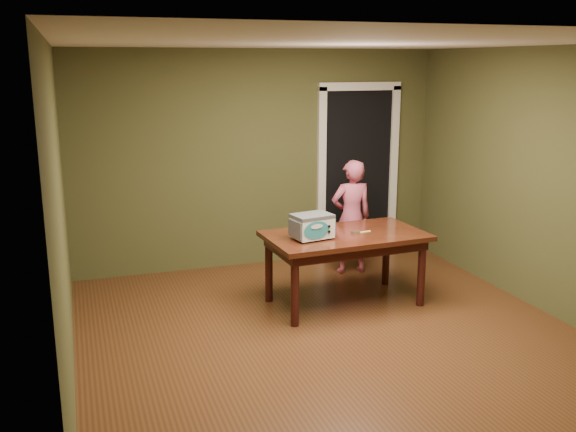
{
  "coord_description": "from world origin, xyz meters",
  "views": [
    {
      "loc": [
        -2.14,
        -4.88,
        2.45
      ],
      "look_at": [
        -0.14,
        1.0,
        0.95
      ],
      "focal_mm": 40.0,
      "sensor_mm": 36.0,
      "label": 1
    }
  ],
  "objects": [
    {
      "name": "floor",
      "position": [
        0.0,
        0.0,
        0.0
      ],
      "size": [
        5.0,
        5.0,
        0.0
      ],
      "primitive_type": "plane",
      "color": "#563218",
      "rests_on": "ground"
    },
    {
      "name": "room_shell",
      "position": [
        0.0,
        0.0,
        1.71
      ],
      "size": [
        4.52,
        5.02,
        2.61
      ],
      "color": "#474726",
      "rests_on": "ground"
    },
    {
      "name": "doorway",
      "position": [
        1.3,
        2.78,
        1.06
      ],
      "size": [
        1.1,
        0.66,
        2.25
      ],
      "color": "black",
      "rests_on": "ground"
    },
    {
      "name": "dining_table",
      "position": [
        0.43,
        0.88,
        0.65
      ],
      "size": [
        1.65,
        0.99,
        0.75
      ],
      "rotation": [
        0.0,
        0.0,
        0.06
      ],
      "color": "#34140B",
      "rests_on": "floor"
    },
    {
      "name": "toy_oven",
      "position": [
        0.04,
        0.8,
        0.88
      ],
      "size": [
        0.44,
        0.34,
        0.25
      ],
      "rotation": [
        0.0,
        0.0,
        0.19
      ],
      "color": "#4C4F54",
      "rests_on": "dining_table"
    },
    {
      "name": "baking_pan",
      "position": [
        0.54,
        0.87,
        0.76
      ],
      "size": [
        0.1,
        0.1,
        0.02
      ],
      "color": "silver",
      "rests_on": "dining_table"
    },
    {
      "name": "spatula",
      "position": [
        0.62,
        0.86,
        0.75
      ],
      "size": [
        0.18,
        0.05,
        0.01
      ],
      "primitive_type": "cube",
      "rotation": [
        0.0,
        0.0,
        0.17
      ],
      "color": "#FBE26D",
      "rests_on": "dining_table"
    },
    {
      "name": "child",
      "position": [
        0.91,
        1.78,
        0.68
      ],
      "size": [
        0.51,
        0.35,
        1.35
      ],
      "primitive_type": "imported",
      "rotation": [
        0.0,
        0.0,
        3.09
      ],
      "color": "#BF4E6C",
      "rests_on": "floor"
    }
  ]
}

